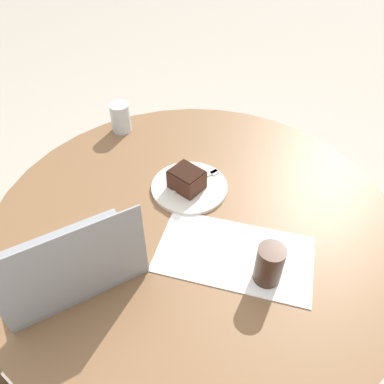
{
  "coord_description": "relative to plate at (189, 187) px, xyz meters",
  "views": [
    {
      "loc": [
        -0.5,
        0.54,
        1.53
      ],
      "look_at": [
        0.05,
        -0.04,
        0.78
      ],
      "focal_mm": 35.0,
      "sensor_mm": 36.0,
      "label": 1
    }
  ],
  "objects": [
    {
      "name": "dining_table",
      "position": [
        -0.09,
        0.07,
        -0.16
      ],
      "size": [
        1.17,
        1.17,
        0.74
      ],
      "color": "brown",
      "rests_on": "ground_plane"
    },
    {
      "name": "fork",
      "position": [
        -0.01,
        -0.05,
        0.01
      ],
      "size": [
        0.05,
        0.17,
        0.0
      ],
      "rotation": [
        0.0,
        0.0,
        4.54
      ],
      "color": "silver",
      "rests_on": "plate"
    },
    {
      "name": "coffee_glass",
      "position": [
        -0.36,
        0.1,
        0.05
      ],
      "size": [
        0.07,
        0.07,
        0.11
      ],
      "color": "#3D2619",
      "rests_on": "dining_table"
    },
    {
      "name": "water_glass",
      "position": [
        0.4,
        -0.06,
        0.05
      ],
      "size": [
        0.07,
        0.07,
        0.11
      ],
      "color": "silver",
      "rests_on": "dining_table"
    },
    {
      "name": "ground_plane",
      "position": [
        -0.09,
        0.07,
        -0.75
      ],
      "size": [
        12.0,
        12.0,
        0.0
      ],
      "primitive_type": "plane",
      "color": "#B7AD9E"
    },
    {
      "name": "paper_document",
      "position": [
        -0.26,
        0.1,
        -0.0
      ],
      "size": [
        0.46,
        0.38,
        0.0
      ],
      "rotation": [
        0.0,
        0.0,
        0.49
      ],
      "color": "white",
      "rests_on": "dining_table"
    },
    {
      "name": "cake_slice",
      "position": [
        0.0,
        0.01,
        0.04
      ],
      "size": [
        0.1,
        0.08,
        0.07
      ],
      "rotation": [
        0.0,
        0.0,
        0.05
      ],
      "color": "#472619",
      "rests_on": "plate"
    },
    {
      "name": "plate",
      "position": [
        0.0,
        0.0,
        0.0
      ],
      "size": [
        0.23,
        0.23,
        0.01
      ],
      "color": "silver",
      "rests_on": "dining_table"
    },
    {
      "name": "laptop",
      "position": [
        -0.01,
        0.42,
        0.04
      ],
      "size": [
        0.32,
        0.38,
        0.24
      ],
      "rotation": [
        0.0,
        0.0,
        4.42
      ],
      "color": "gray",
      "rests_on": "dining_table"
    }
  ]
}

